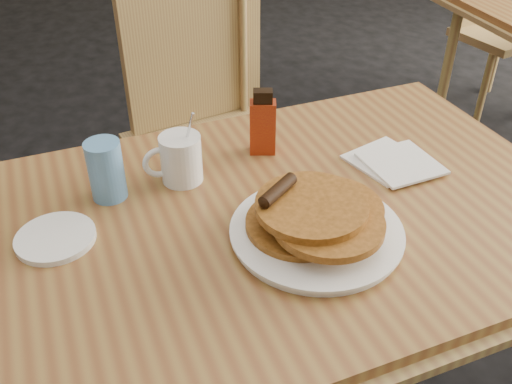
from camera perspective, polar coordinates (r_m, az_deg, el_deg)
main_table at (r=1.16m, az=2.99°, el=-3.22°), size 1.28×0.91×0.75m
chair_main_far at (r=1.83m, az=-5.19°, el=8.69°), size 0.54×0.55×1.03m
chair_neighbor_far at (r=3.28m, az=22.68°, el=16.16°), size 0.44×0.44×0.82m
pancake_plate at (r=1.05m, az=6.05°, el=-3.12°), size 0.32×0.32×0.10m
coffee_mug at (r=1.20m, az=-7.64°, el=3.38°), size 0.12×0.09×0.16m
syrup_bottle at (r=1.28m, az=0.67°, el=6.80°), size 0.07×0.05×0.15m
napkin_stack at (r=1.30m, az=13.64°, el=2.94°), size 0.19×0.20×0.01m
blue_tumbler at (r=1.17m, az=-14.77°, el=2.12°), size 0.07×0.07×0.13m
side_saucer at (r=1.12m, az=-19.41°, el=-4.36°), size 0.18×0.18×0.01m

